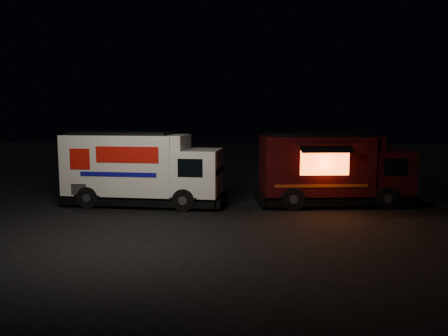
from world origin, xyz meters
TOP-DOWN VIEW (x-y plane):
  - ground at (0.00, 0.00)m, footprint 80.00×80.00m
  - white_truck at (-2.89, 1.83)m, footprint 6.42×2.53m
  - red_truck at (4.56, 2.47)m, footprint 6.29×2.98m

SIDE VIEW (x-z plane):
  - ground at x=0.00m, z-range 0.00..0.00m
  - red_truck at x=4.56m, z-range 0.00..2.82m
  - white_truck at x=-2.89m, z-range 0.00..2.86m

